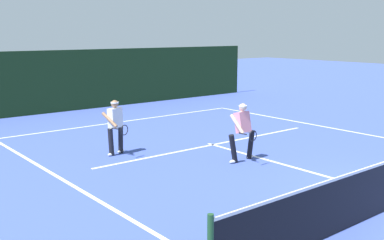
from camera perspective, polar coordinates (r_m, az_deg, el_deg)
name	(u,v)px	position (r m, az deg, el deg)	size (l,w,h in m)	color
court_line_baseline_far	(128,121)	(18.46, -7.91, -0.11)	(10.16, 0.10, 0.01)	white
court_line_service	(213,145)	(14.44, 2.58, -3.05)	(8.28, 0.10, 0.01)	white
court_line_centre	(289,166)	(12.44, 11.78, -5.53)	(0.10, 6.40, 0.01)	white
player_near	(243,130)	(12.53, 6.24, -1.19)	(1.02, 0.86, 1.58)	black
player_far	(116,125)	(13.30, -9.37, -0.60)	(0.67, 0.91, 1.57)	black
back_fence_windscreen	(84,80)	(21.55, -13.17, 4.85)	(19.24, 0.12, 2.69)	#193217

